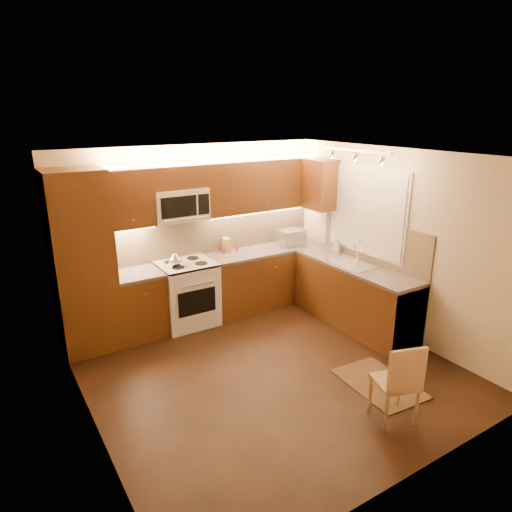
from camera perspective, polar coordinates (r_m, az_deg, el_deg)
floor at (r=5.60m, az=1.73°, el=-14.01°), size 4.00×4.00×0.01m
ceiling at (r=4.79m, az=2.02°, el=12.36°), size 4.00×4.00×0.01m
wall_back at (r=6.74m, az=-7.65°, el=2.98°), size 4.00×0.01×2.50m
wall_front at (r=3.71m, az=19.61°, el=-10.60°), size 4.00×0.01×2.50m
wall_left at (r=4.35m, az=-20.74°, el=-6.46°), size 0.01×4.00×2.50m
wall_right at (r=6.34m, az=17.06°, el=1.42°), size 0.01×4.00×2.50m
pantry at (r=6.02m, az=-20.80°, el=-0.85°), size 0.70×0.60×2.30m
base_cab_back_left at (r=6.41m, az=-14.32°, el=-5.98°), size 0.62×0.60×0.86m
counter_back_left at (r=6.25m, az=-14.63°, el=-2.20°), size 0.62×0.60×0.04m
base_cab_back_right at (r=7.21m, az=1.15°, el=-2.70°), size 1.92×0.60×0.86m
counter_back_right at (r=7.07m, az=1.17°, el=0.72°), size 1.92×0.60×0.04m
base_cab_right at (r=6.66m, az=12.13°, el=-4.91°), size 0.60×2.00×0.86m
counter_right at (r=6.50m, az=12.38°, el=-1.24°), size 0.60×2.00×0.04m
dishwasher at (r=6.22m, az=16.60°, el=-6.92°), size 0.58×0.60×0.84m
backsplash_back at (r=6.89m, az=-4.95°, el=2.97°), size 3.30×0.02×0.60m
backsplash_right at (r=6.61m, az=14.38°, el=1.83°), size 0.02×2.00×0.60m
upper_cab_back_left at (r=6.11m, az=-15.72°, el=6.96°), size 0.62×0.35×0.75m
upper_cab_back_right at (r=6.94m, az=0.66°, el=8.85°), size 1.92×0.35×0.75m
upper_cab_bridge at (r=6.30m, az=-9.81°, el=9.70°), size 0.76×0.35×0.31m
upper_cab_right_corner at (r=7.07m, az=7.98°, el=8.84°), size 0.35×0.50×0.75m
stove at (r=6.59m, az=-8.56°, el=-4.65°), size 0.76×0.65×0.92m
microwave at (r=6.35m, az=-9.58°, el=6.34°), size 0.76×0.38×0.44m
window_frame at (r=6.61m, az=13.68°, el=5.47°), size 0.03×1.44×1.24m
window_blinds at (r=6.60m, az=13.55°, el=5.45°), size 0.02×1.36×1.16m
sink at (r=6.57m, az=11.53°, el=-0.10°), size 0.52×0.86×0.15m
faucet at (r=6.67m, az=12.70°, el=0.76°), size 0.20×0.04×0.30m
track_light_bar at (r=6.08m, az=12.34°, el=12.74°), size 0.04×1.20×0.03m
kettle at (r=6.27m, az=-10.06°, el=-0.40°), size 0.24×0.24×0.21m
toaster_oven at (r=7.28m, az=4.33°, el=2.35°), size 0.42×0.32×0.24m
knife_block at (r=6.91m, az=-3.72°, el=1.38°), size 0.12×0.17×0.21m
spice_jar_a at (r=6.81m, az=-5.00°, el=0.53°), size 0.04×0.04×0.08m
spice_jar_b at (r=6.86m, az=-4.09°, el=0.73°), size 0.05×0.05×0.09m
spice_jar_c at (r=6.97m, az=-3.79°, el=1.03°), size 0.06×0.06×0.10m
spice_jar_d at (r=6.96m, az=-2.38°, el=1.03°), size 0.05×0.05×0.10m
soap_bottle at (r=7.06m, az=10.04°, el=1.52°), size 0.13×0.13×0.22m
rug at (r=5.53m, az=15.10°, el=-15.10°), size 0.71×1.01×0.01m
dining_chair at (r=4.83m, az=16.97°, el=-14.58°), size 0.48×0.48×0.86m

